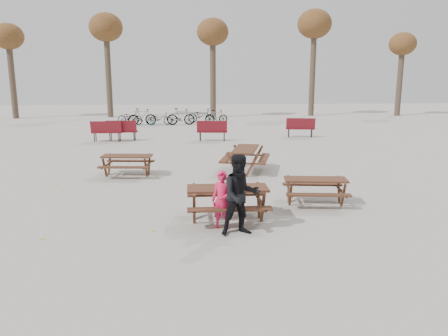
{
  "coord_description": "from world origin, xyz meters",
  "views": [
    {
      "loc": [
        -0.81,
        -9.38,
        3.22
      ],
      "look_at": [
        0.0,
        1.0,
        1.0
      ],
      "focal_mm": 35.0,
      "sensor_mm": 36.0,
      "label": 1
    }
  ],
  "objects": [
    {
      "name": "bicycle_row",
      "position": [
        -2.08,
        19.88,
        0.5
      ],
      "size": [
        7.49,
        2.03,
        1.1
      ],
      "color": "black",
      "rests_on": "ground"
    },
    {
      "name": "fallen_leaves",
      "position": [
        0.5,
        2.5,
        0.0
      ],
      "size": [
        11.0,
        11.0,
        0.01
      ],
      "primitive_type": null,
      "color": "gold",
      "rests_on": "ground"
    },
    {
      "name": "adult",
      "position": [
        0.19,
        -0.89,
        0.84
      ],
      "size": [
        0.92,
        0.77,
        1.68
      ],
      "primitive_type": "imported",
      "rotation": [
        0.0,
        0.0,
        0.18
      ],
      "color": "black",
      "rests_on": "ground"
    },
    {
      "name": "food_tray",
      "position": [
        0.13,
        -0.19,
        0.79
      ],
      "size": [
        0.18,
        0.11,
        0.03
      ],
      "primitive_type": "cube",
      "color": "white",
      "rests_on": "main_picnic_table"
    },
    {
      "name": "tree_row",
      "position": [
        0.9,
        25.15,
        6.19
      ],
      "size": [
        32.17,
        3.52,
        8.26
      ],
      "color": "#382B21",
      "rests_on": "ground"
    },
    {
      "name": "main_picnic_table",
      "position": [
        0.0,
        0.0,
        0.59
      ],
      "size": [
        1.8,
        1.45,
        0.78
      ],
      "color": "#341D13",
      "rests_on": "ground"
    },
    {
      "name": "park_bench_row",
      "position": [
        -0.95,
        12.62,
        0.52
      ],
      "size": [
        11.49,
        1.63,
        1.03
      ],
      "color": "maroon",
      "rests_on": "ground"
    },
    {
      "name": "soda_bottle",
      "position": [
        -0.11,
        -0.18,
        0.85
      ],
      "size": [
        0.07,
        0.07,
        0.17
      ],
      "color": "silver",
      "rests_on": "main_picnic_table"
    },
    {
      "name": "picnic_table_east",
      "position": [
        2.33,
        1.09,
        0.33
      ],
      "size": [
        1.7,
        1.44,
        0.67
      ],
      "primitive_type": null,
      "rotation": [
        0.0,
        0.0,
        -0.12
      ],
      "color": "#341D13",
      "rests_on": "ground"
    },
    {
      "name": "bread_roll",
      "position": [
        0.13,
        -0.19,
        0.83
      ],
      "size": [
        0.14,
        0.06,
        0.05
      ],
      "primitive_type": "ellipsoid",
      "color": "tan",
      "rests_on": "food_tray"
    },
    {
      "name": "ground",
      "position": [
        0.0,
        0.0,
        0.0
      ],
      "size": [
        80.0,
        80.0,
        0.0
      ],
      "primitive_type": "plane",
      "color": "gray",
      "rests_on": "ground"
    },
    {
      "name": "picnic_table_north",
      "position": [
        -2.86,
        4.69,
        0.34
      ],
      "size": [
        1.71,
        1.43,
        0.68
      ],
      "primitive_type": null,
      "rotation": [
        0.0,
        0.0,
        -0.1
      ],
      "color": "#341D13",
      "rests_on": "ground"
    },
    {
      "name": "child",
      "position": [
        -0.16,
        -0.53,
        0.63
      ],
      "size": [
        0.54,
        0.46,
        1.26
      ],
      "primitive_type": "imported",
      "rotation": [
        0.0,
        0.0,
        -0.41
      ],
      "color": "#E31C4E",
      "rests_on": "ground"
    },
    {
      "name": "picnic_table_far",
      "position": [
        1.05,
        5.05,
        0.4
      ],
      "size": [
        1.93,
        2.19,
        0.81
      ],
      "primitive_type": null,
      "rotation": [
        0.0,
        0.0,
        1.31
      ],
      "color": "#341D13",
      "rests_on": "ground"
    }
  ]
}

